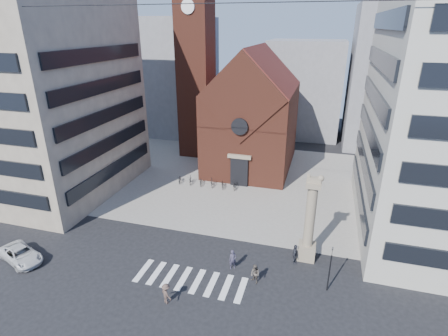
{
  "coord_description": "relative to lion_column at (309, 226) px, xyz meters",
  "views": [
    {
      "loc": [
        10.17,
        -25.64,
        20.56
      ],
      "look_at": [
        0.41,
        8.0,
        6.19
      ],
      "focal_mm": 28.0,
      "sensor_mm": 36.0,
      "label": 1
    }
  ],
  "objects": [
    {
      "name": "pedestrian_3",
      "position": [
        -10.28,
        -9.03,
        -2.56
      ],
      "size": [
        1.33,
        1.18,
        1.79
      ],
      "primitive_type": "imported",
      "rotation": [
        0.0,
        0.0,
        2.57
      ],
      "color": "#4D3B33",
      "rests_on": "ground"
    },
    {
      "name": "traffic_light",
      "position": [
        1.99,
        -4.0,
        -1.17
      ],
      "size": [
        0.13,
        0.16,
        4.3
      ],
      "color": "black",
      "rests_on": "ground"
    },
    {
      "name": "scooter_3",
      "position": [
        -13.57,
        12.62,
        -2.86
      ],
      "size": [
        1.05,
        1.89,
        1.09
      ],
      "primitive_type": "imported",
      "rotation": [
        0.0,
        0.0,
        0.32
      ],
      "color": "black",
      "rests_on": "piazza"
    },
    {
      "name": "scooter_1",
      "position": [
        -16.71,
        12.62,
        -2.86
      ],
      "size": [
        1.05,
        1.89,
        1.09
      ],
      "primitive_type": "imported",
      "rotation": [
        0.0,
        0.0,
        0.32
      ],
      "color": "black",
      "rests_on": "piazza"
    },
    {
      "name": "piazza",
      "position": [
        -10.01,
        16.0,
        -3.43
      ],
      "size": [
        46.0,
        30.0,
        0.05
      ],
      "primitive_type": "cube",
      "color": "gray",
      "rests_on": "ground"
    },
    {
      "name": "scooter_0",
      "position": [
        -18.27,
        12.62,
        -2.91
      ],
      "size": [
        1.2,
        1.98,
        0.98
      ],
      "primitive_type": "imported",
      "rotation": [
        0.0,
        0.0,
        0.32
      ],
      "color": "black",
      "rests_on": "piazza"
    },
    {
      "name": "church",
      "position": [
        -10.01,
        22.04,
        4.53
      ],
      "size": [
        12.0,
        16.65,
        18.0
      ],
      "color": "#5F2A1D",
      "rests_on": "ground"
    },
    {
      "name": "scooter_4",
      "position": [
        -12.0,
        12.62,
        -2.91
      ],
      "size": [
        1.2,
        1.98,
        0.98
      ],
      "primitive_type": "imported",
      "rotation": [
        0.0,
        0.0,
        0.32
      ],
      "color": "black",
      "rests_on": "piazza"
    },
    {
      "name": "white_car",
      "position": [
        -25.66,
        -7.9,
        -2.77
      ],
      "size": [
        5.42,
        3.85,
        1.37
      ],
      "primitive_type": "imported",
      "rotation": [
        0.0,
        0.0,
        1.22
      ],
      "color": "silver",
      "rests_on": "ground"
    },
    {
      "name": "scooter_5",
      "position": [
        -10.43,
        12.62,
        -2.86
      ],
      "size": [
        1.05,
        1.89,
        1.09
      ],
      "primitive_type": "imported",
      "rotation": [
        0.0,
        0.0,
        0.32
      ],
      "color": "black",
      "rests_on": "piazza"
    },
    {
      "name": "pedestrian_2",
      "position": [
        -1.01,
        -1.09,
        -2.48
      ],
      "size": [
        0.54,
        1.17,
        1.95
      ],
      "primitive_type": "imported",
      "rotation": [
        0.0,
        0.0,
        1.63
      ],
      "color": "#292A31",
      "rests_on": "ground"
    },
    {
      "name": "bg_block_left",
      "position": [
        -30.01,
        37.0,
        7.54
      ],
      "size": [
        16.0,
        14.0,
        22.0
      ],
      "primitive_type": "cube",
      "color": "gray",
      "rests_on": "ground"
    },
    {
      "name": "lion_column",
      "position": [
        0.0,
        0.0,
        0.0
      ],
      "size": [
        1.63,
        1.6,
        8.68
      ],
      "color": "gray",
      "rests_on": "ground"
    },
    {
      "name": "ground",
      "position": [
        -10.01,
        -3.0,
        -3.46
      ],
      "size": [
        120.0,
        120.0,
        0.0
      ],
      "primitive_type": "plane",
      "color": "black",
      "rests_on": "ground"
    },
    {
      "name": "pedestrian_0",
      "position": [
        -6.32,
        -3.44,
        -2.51
      ],
      "size": [
        0.83,
        0.75,
        1.9
      ],
      "primitive_type": "imported",
      "rotation": [
        0.0,
        0.0,
        0.55
      ],
      "color": "#343043",
      "rests_on": "ground"
    },
    {
      "name": "campanile",
      "position": [
        -20.01,
        25.0,
        12.28
      ],
      "size": [
        5.5,
        5.5,
        31.2
      ],
      "color": "#5F2A1D",
      "rests_on": "ground"
    },
    {
      "name": "zebra_crossing",
      "position": [
        -9.46,
        -6.0,
        -3.45
      ],
      "size": [
        10.2,
        3.2,
        0.01
      ],
      "primitive_type": null,
      "color": "white",
      "rests_on": "ground"
    },
    {
      "name": "scooter_2",
      "position": [
        -15.14,
        12.62,
        -2.91
      ],
      "size": [
        1.2,
        1.98,
        0.98
      ],
      "primitive_type": "imported",
      "rotation": [
        0.0,
        0.0,
        0.32
      ],
      "color": "black",
      "rests_on": "piazza"
    },
    {
      "name": "bg_block_mid",
      "position": [
        -4.01,
        42.0,
        5.54
      ],
      "size": [
        14.0,
        12.0,
        18.0
      ],
      "primitive_type": "cube",
      "color": "gray",
      "rests_on": "ground"
    },
    {
      "name": "bg_block_right",
      "position": [
        11.99,
        39.0,
        8.54
      ],
      "size": [
        16.0,
        14.0,
        24.0
      ],
      "primitive_type": "cube",
      "color": "gray",
      "rests_on": "ground"
    },
    {
      "name": "pedestrian_1",
      "position": [
        -4.0,
        -4.76,
        -2.57
      ],
      "size": [
        1.09,
        1.04,
        1.77
      ],
      "primitive_type": "imported",
      "rotation": [
        0.0,
        0.0,
        -0.61
      ],
      "color": "#4F483F",
      "rests_on": "ground"
    },
    {
      "name": "building_left",
      "position": [
        -34.01,
        7.0,
        9.54
      ],
      "size": [
        18.0,
        20.0,
        26.0
      ],
      "primitive_type": "cube",
      "color": "tan",
      "rests_on": "ground"
    }
  ]
}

